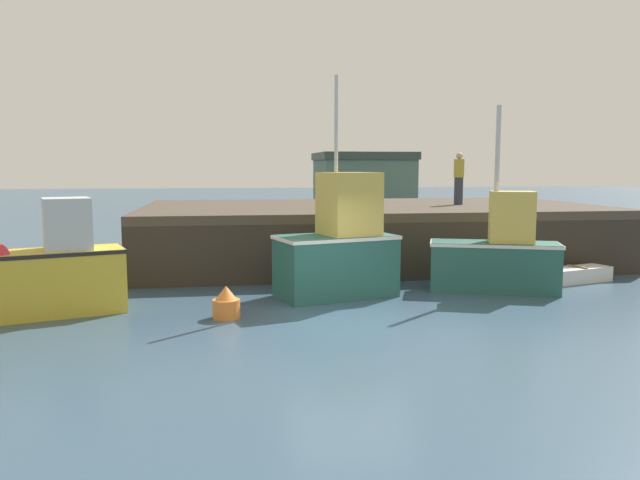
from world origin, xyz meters
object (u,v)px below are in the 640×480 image
Objects in this scene: fishing_boat_near_left at (48,269)px; fishing_boat_mid at (497,256)px; dockworker at (459,179)px; rowboat at (577,275)px; mooring_buoy_foreground at (226,304)px; fishing_boat_near_right at (339,248)px.

fishing_boat_near_left is 10.35m from fishing_boat_mid.
fishing_boat_mid is at bearing -100.64° from dockworker.
rowboat is 3.13× the size of mooring_buoy_foreground.
fishing_boat_near_right is 7.30m from dockworker.
fishing_boat_near_left is 1.90× the size of dockworker.
mooring_buoy_foreground is (-9.35, -2.62, 0.10)m from rowboat.
mooring_buoy_foreground is at bearing -165.01° from fishing_boat_mid.
fishing_boat_mid is at bearing -162.76° from rowboat.
fishing_boat_near_left is 1.55× the size of rowboat.
fishing_boat_near_right reaches higher than rowboat.
fishing_boat_near_left is 13.13m from rowboat.
fishing_boat_near_left is 4.85× the size of mooring_buoy_foreground.
dockworker is 10.59m from mooring_buoy_foreground.
fishing_boat_near_left is at bearing -172.26° from rowboat.
mooring_buoy_foreground is (-7.63, -6.93, -2.40)m from dockworker.
fishing_boat_near_left is at bearing -171.55° from fishing_boat_near_right.
mooring_buoy_foreground is at bearing -137.76° from dockworker.
fishing_boat_near_left is at bearing -174.83° from fishing_boat_mid.
fishing_boat_near_right is 6.79m from rowboat.
fishing_boat_near_right is at bearing 8.45° from fishing_boat_near_left.
rowboat is at bearing 15.64° from mooring_buoy_foreground.
fishing_boat_near_right is 2.47× the size of rowboat.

